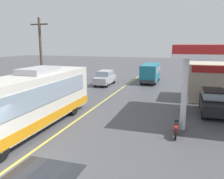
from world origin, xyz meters
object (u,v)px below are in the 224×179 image
(motorcycle_parked_forecourt, at_px, (176,128))
(pedestrian_near_pump, at_px, (185,103))
(minibus_opposing_lane, at_px, (151,71))
(car_trailing_behind_bus, at_px, (105,77))
(car_at_pump, at_px, (213,101))
(coach_bus_main, at_px, (31,102))

(motorcycle_parked_forecourt, xyz_separation_m, pedestrian_near_pump, (0.43, 4.08, 0.49))
(minibus_opposing_lane, bearing_deg, car_trailing_behind_bus, -143.95)
(motorcycle_parked_forecourt, bearing_deg, car_trailing_behind_bus, 122.97)
(pedestrian_near_pump, height_order, car_trailing_behind_bus, car_trailing_behind_bus)
(motorcycle_parked_forecourt, xyz_separation_m, car_trailing_behind_bus, (-9.19, 14.16, 0.57))
(car_at_pump, relative_size, pedestrian_near_pump, 2.53)
(minibus_opposing_lane, distance_m, motorcycle_parked_forecourt, 18.41)
(minibus_opposing_lane, xyz_separation_m, pedestrian_near_pump, (4.42, -13.86, -0.54))
(car_at_pump, bearing_deg, car_trailing_behind_bus, 142.08)
(motorcycle_parked_forecourt, height_order, car_trailing_behind_bus, car_trailing_behind_bus)
(coach_bus_main, xyz_separation_m, pedestrian_near_pump, (8.91, 5.62, -0.79))
(car_at_pump, bearing_deg, pedestrian_near_pump, -153.08)
(car_at_pump, distance_m, motorcycle_parked_forecourt, 5.69)
(minibus_opposing_lane, height_order, car_trailing_behind_bus, minibus_opposing_lane)
(coach_bus_main, relative_size, minibus_opposing_lane, 1.80)
(coach_bus_main, height_order, car_at_pump, coach_bus_main)
(car_at_pump, height_order, car_trailing_behind_bus, same)
(coach_bus_main, height_order, pedestrian_near_pump, coach_bus_main)
(coach_bus_main, distance_m, car_at_pump, 12.80)
(minibus_opposing_lane, distance_m, car_trailing_behind_bus, 6.44)
(car_at_pump, distance_m, car_trailing_behind_bus, 14.74)
(minibus_opposing_lane, bearing_deg, car_at_pump, -63.38)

